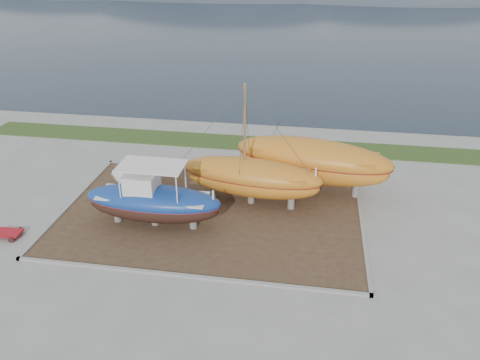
% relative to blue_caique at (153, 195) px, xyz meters
% --- Properties ---
extents(ground, '(140.00, 140.00, 0.00)m').
position_rel_blue_caique_xyz_m(ground, '(3.02, -2.32, -2.00)').
color(ground, gray).
rests_on(ground, ground).
extents(dirt_patch, '(18.00, 12.00, 0.06)m').
position_rel_blue_caique_xyz_m(dirt_patch, '(3.02, 1.68, -1.97)').
color(dirt_patch, '#422D1E').
rests_on(dirt_patch, ground).
extents(curb_frame, '(18.60, 12.60, 0.15)m').
position_rel_blue_caique_xyz_m(curb_frame, '(3.02, 1.68, -1.93)').
color(curb_frame, gray).
rests_on(curb_frame, ground).
extents(grass_strip, '(44.00, 3.00, 0.08)m').
position_rel_blue_caique_xyz_m(grass_strip, '(3.02, 13.18, -1.96)').
color(grass_strip, '#284219').
rests_on(grass_strip, ground).
extents(sea, '(260.00, 100.00, 0.04)m').
position_rel_blue_caique_xyz_m(sea, '(3.02, 67.68, -2.00)').
color(sea, '#1B2636').
rests_on(sea, ground).
extents(blue_caique, '(8.09, 2.58, 3.89)m').
position_rel_blue_caique_xyz_m(blue_caique, '(0.00, 0.00, 0.00)').
color(blue_caique, navy).
rests_on(blue_caique, dirt_patch).
extents(white_dinghy, '(4.47, 3.06, 1.26)m').
position_rel_blue_caique_xyz_m(white_dinghy, '(-2.54, 3.86, -1.31)').
color(white_dinghy, silver).
rests_on(white_dinghy, dirt_patch).
extents(orange_sailboat, '(9.24, 3.76, 7.74)m').
position_rel_blue_caique_xyz_m(orange_sailboat, '(5.27, 3.47, 1.93)').
color(orange_sailboat, '#C4721E').
rests_on(orange_sailboat, dirt_patch).
extents(orange_bare_hull, '(10.85, 5.16, 3.42)m').
position_rel_blue_caique_xyz_m(orange_bare_hull, '(8.95, 5.92, -0.23)').
color(orange_bare_hull, '#C4721E').
rests_on(orange_bare_hull, dirt_patch).
extents(red_trailer, '(2.27, 1.20, 0.32)m').
position_rel_blue_caique_xyz_m(red_trailer, '(-7.89, -2.52, -1.85)').
color(red_trailer, '#AF131C').
rests_on(red_trailer, ground).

